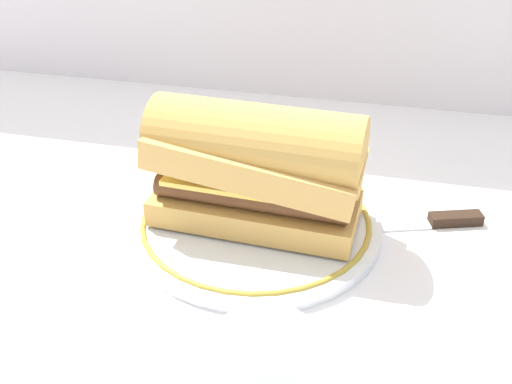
% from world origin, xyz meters
% --- Properties ---
extents(ground_plane, '(1.50, 1.50, 0.00)m').
position_xyz_m(ground_plane, '(0.00, 0.00, 0.00)').
color(ground_plane, white).
extents(plate, '(0.25, 0.25, 0.01)m').
position_xyz_m(plate, '(0.03, 0.04, 0.01)').
color(plate, white).
rests_on(plate, ground_plane).
extents(sausage_sandwich, '(0.21, 0.10, 0.12)m').
position_xyz_m(sausage_sandwich, '(0.03, 0.04, 0.08)').
color(sausage_sandwich, tan).
rests_on(sausage_sandwich, plate).
extents(butter_knife, '(0.15, 0.07, 0.01)m').
position_xyz_m(butter_knife, '(0.19, 0.08, 0.00)').
color(butter_knife, silver).
rests_on(butter_knife, ground_plane).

